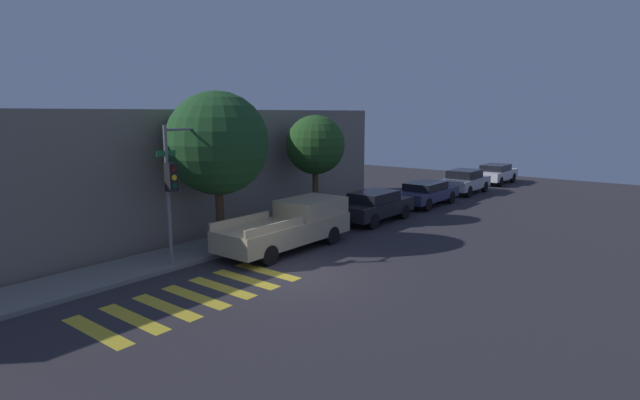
{
  "coord_description": "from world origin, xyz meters",
  "views": [
    {
      "loc": [
        -11.31,
        -10.11,
        5.05
      ],
      "look_at": [
        4.12,
        2.1,
        1.6
      ],
      "focal_mm": 28.0,
      "sensor_mm": 36.0,
      "label": 1
    }
  ],
  "objects_px": {
    "pickup_truck": "(291,225)",
    "sedan_tail_of_row": "(496,173)",
    "tree_midblock": "(315,145)",
    "traffic_light_pole": "(180,170)",
    "sedan_far_end": "(465,181)",
    "sedan_near_corner": "(375,205)",
    "sedan_middle": "(426,193)",
    "tree_near_corner": "(217,144)"
  },
  "relations": [
    {
      "from": "pickup_truck",
      "to": "sedan_tail_of_row",
      "type": "xyz_separation_m",
      "value": [
        22.19,
        -0.0,
        -0.13
      ]
    },
    {
      "from": "sedan_tail_of_row",
      "to": "tree_midblock",
      "type": "relative_size",
      "value": 0.89
    },
    {
      "from": "traffic_light_pole",
      "to": "sedan_tail_of_row",
      "type": "xyz_separation_m",
      "value": [
        26.12,
        -1.27,
        -2.47
      ]
    },
    {
      "from": "sedan_far_end",
      "to": "tree_midblock",
      "type": "height_order",
      "value": "tree_midblock"
    },
    {
      "from": "sedan_near_corner",
      "to": "sedan_far_end",
      "type": "distance_m",
      "value": 10.63
    },
    {
      "from": "pickup_truck",
      "to": "tree_midblock",
      "type": "xyz_separation_m",
      "value": [
        3.95,
        2.02,
        2.71
      ]
    },
    {
      "from": "sedan_middle",
      "to": "sedan_far_end",
      "type": "distance_m",
      "value": 5.36
    },
    {
      "from": "pickup_truck",
      "to": "sedan_near_corner",
      "type": "height_order",
      "value": "pickup_truck"
    },
    {
      "from": "sedan_far_end",
      "to": "tree_midblock",
      "type": "bearing_deg",
      "value": 170.89
    },
    {
      "from": "tree_midblock",
      "to": "sedan_near_corner",
      "type": "bearing_deg",
      "value": -46.05
    },
    {
      "from": "sedan_tail_of_row",
      "to": "tree_midblock",
      "type": "height_order",
      "value": "tree_midblock"
    },
    {
      "from": "tree_near_corner",
      "to": "tree_midblock",
      "type": "relative_size",
      "value": 1.18
    },
    {
      "from": "sedan_middle",
      "to": "tree_midblock",
      "type": "xyz_separation_m",
      "value": [
        -7.21,
        2.02,
        2.88
      ]
    },
    {
      "from": "sedan_middle",
      "to": "sedan_tail_of_row",
      "type": "bearing_deg",
      "value": -0.0
    },
    {
      "from": "traffic_light_pole",
      "to": "pickup_truck",
      "type": "height_order",
      "value": "traffic_light_pole"
    },
    {
      "from": "sedan_near_corner",
      "to": "sedan_far_end",
      "type": "xyz_separation_m",
      "value": [
        10.63,
        -0.0,
        0.02
      ]
    },
    {
      "from": "traffic_light_pole",
      "to": "tree_near_corner",
      "type": "distance_m",
      "value": 2.44
    },
    {
      "from": "sedan_far_end",
      "to": "sedan_tail_of_row",
      "type": "xyz_separation_m",
      "value": [
        5.66,
        0.0,
        -0.04
      ]
    },
    {
      "from": "pickup_truck",
      "to": "sedan_far_end",
      "type": "xyz_separation_m",
      "value": [
        16.52,
        -0.0,
        -0.09
      ]
    },
    {
      "from": "tree_midblock",
      "to": "sedan_middle",
      "type": "bearing_deg",
      "value": -15.63
    },
    {
      "from": "sedan_near_corner",
      "to": "tree_near_corner",
      "type": "xyz_separation_m",
      "value": [
        -7.63,
        2.02,
        3.18
      ]
    },
    {
      "from": "traffic_light_pole",
      "to": "pickup_truck",
      "type": "distance_m",
      "value": 4.75
    },
    {
      "from": "sedan_near_corner",
      "to": "tree_near_corner",
      "type": "bearing_deg",
      "value": 165.19
    },
    {
      "from": "sedan_middle",
      "to": "tree_near_corner",
      "type": "height_order",
      "value": "tree_near_corner"
    },
    {
      "from": "sedan_far_end",
      "to": "traffic_light_pole",
      "type": "bearing_deg",
      "value": 176.46
    },
    {
      "from": "sedan_middle",
      "to": "sedan_far_end",
      "type": "xyz_separation_m",
      "value": [
        5.36,
        -0.0,
        0.07
      ]
    },
    {
      "from": "sedan_tail_of_row",
      "to": "tree_near_corner",
      "type": "relative_size",
      "value": 0.76
    },
    {
      "from": "sedan_middle",
      "to": "sedan_far_end",
      "type": "relative_size",
      "value": 1.11
    },
    {
      "from": "pickup_truck",
      "to": "sedan_near_corner",
      "type": "relative_size",
      "value": 1.26
    },
    {
      "from": "sedan_tail_of_row",
      "to": "tree_midblock",
      "type": "xyz_separation_m",
      "value": [
        -18.24,
        2.02,
        2.84
      ]
    },
    {
      "from": "sedan_near_corner",
      "to": "sedan_tail_of_row",
      "type": "height_order",
      "value": "sedan_near_corner"
    },
    {
      "from": "sedan_middle",
      "to": "tree_midblock",
      "type": "bearing_deg",
      "value": 164.37
    },
    {
      "from": "traffic_light_pole",
      "to": "tree_midblock",
      "type": "height_order",
      "value": "tree_midblock"
    },
    {
      "from": "sedan_far_end",
      "to": "tree_near_corner",
      "type": "height_order",
      "value": "tree_near_corner"
    },
    {
      "from": "sedan_middle",
      "to": "sedan_far_end",
      "type": "height_order",
      "value": "sedan_far_end"
    },
    {
      "from": "tree_near_corner",
      "to": "tree_midblock",
      "type": "bearing_deg",
      "value": 0.0
    },
    {
      "from": "sedan_near_corner",
      "to": "tree_near_corner",
      "type": "height_order",
      "value": "tree_near_corner"
    },
    {
      "from": "sedan_middle",
      "to": "sedan_tail_of_row",
      "type": "relative_size",
      "value": 1.06
    },
    {
      "from": "traffic_light_pole",
      "to": "sedan_tail_of_row",
      "type": "bearing_deg",
      "value": -2.78
    },
    {
      "from": "pickup_truck",
      "to": "sedan_near_corner",
      "type": "bearing_deg",
      "value": 0.0
    },
    {
      "from": "pickup_truck",
      "to": "sedan_far_end",
      "type": "bearing_deg",
      "value": -0.0
    },
    {
      "from": "traffic_light_pole",
      "to": "sedan_far_end",
      "type": "height_order",
      "value": "traffic_light_pole"
    }
  ]
}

